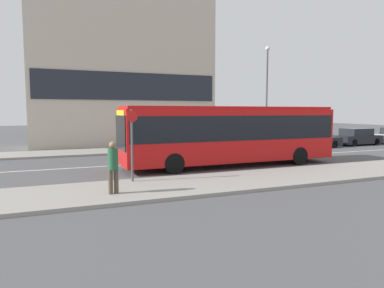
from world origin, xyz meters
name	(u,v)px	position (x,y,z in m)	size (l,w,h in m)	color
ground_plane	(162,163)	(0.00, 0.00, 0.00)	(120.00, 120.00, 0.00)	#4F4F51
sidewalk_near	(210,183)	(0.00, -6.25, 0.07)	(44.00, 3.50, 0.13)	gray
sidewalk_far	(137,150)	(0.00, 6.25, 0.07)	(44.00, 3.50, 0.13)	gray
lane_centerline	(162,163)	(0.00, 0.00, 0.00)	(41.80, 0.16, 0.01)	silver
apartment_block_left_tower	(124,41)	(0.28, 11.74, 8.88)	(15.22, 4.56, 17.77)	beige
city_bus	(230,132)	(3.04, -2.27, 1.80)	(11.53, 2.61, 3.12)	red
parked_car_0	(314,140)	(13.56, 3.21, 0.63)	(4.25, 1.75, 1.34)	black
parked_car_1	(357,137)	(18.57, 3.59, 0.67)	(4.12, 1.90, 1.43)	black
pedestrian_near_stop	(113,164)	(-3.81, -6.79, 1.13)	(0.34, 0.34, 1.75)	#4C4233
bus_stop_sign	(132,140)	(-2.78, -5.02, 1.77)	(0.44, 0.12, 2.81)	#4C4C51
street_lamp	(267,86)	(10.71, 5.65, 4.92)	(0.36, 0.36, 7.99)	#4C4C51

